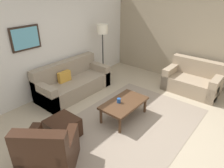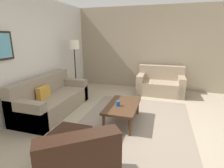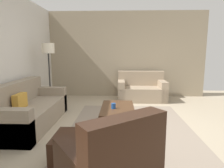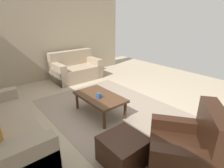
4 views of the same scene
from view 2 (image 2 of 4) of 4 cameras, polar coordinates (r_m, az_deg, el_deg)
The scene contains 10 objects.
ground_plane at distance 3.79m, azimuth 6.77°, elevation -13.54°, with size 8.00×8.00×0.00m, color tan.
rear_partition at distance 4.55m, azimuth -27.14°, elevation 8.34°, with size 6.00×0.12×2.80m, color silver.
stone_feature_panel at distance 6.31m, azimuth 12.10°, elevation 11.24°, with size 0.12×5.20×2.80m, color gray.
area_rug at distance 3.79m, azimuth 6.78°, elevation -13.49°, with size 3.32×2.36×0.01m, color gray.
couch_main at distance 4.61m, azimuth -19.49°, elevation -4.91°, with size 2.06×0.89×0.88m.
couch_loveseat at distance 5.93m, azimuth 15.49°, elevation -0.08°, with size 0.88×1.46×0.88m.
ottoman at distance 2.98m, azimuth -13.73°, elevation -18.26°, with size 0.56×0.56×0.40m, color black.
coffee_table at distance 3.79m, azimuth 3.45°, elevation -7.46°, with size 1.10×0.64×0.41m.
cup at distance 3.69m, azimuth 1.93°, elevation -6.39°, with size 0.09×0.09×0.10m, color #1E478C.
lamp_standing at distance 5.42m, azimuth -12.23°, elevation 10.66°, with size 0.32×0.32×1.71m.
Camera 2 is at (-3.28, -0.53, 1.84)m, focal length 27.98 mm.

